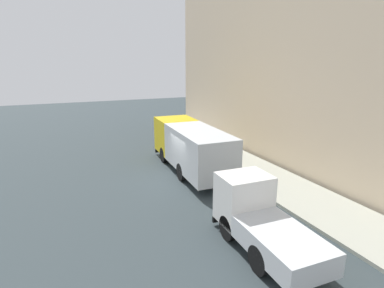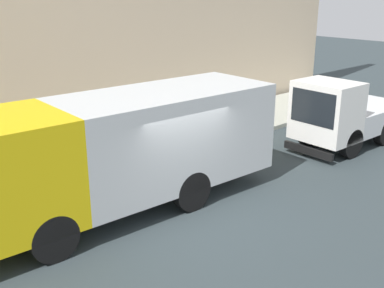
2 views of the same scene
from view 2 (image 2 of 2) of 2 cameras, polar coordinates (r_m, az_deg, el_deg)
ground at (r=11.67m, az=-0.62°, el=-8.33°), size 80.00×80.00×0.00m
sidewalk at (r=15.21m, az=-12.44°, el=-1.89°), size 3.43×30.00×0.15m
large_utility_truck at (r=11.29m, az=-8.81°, el=-0.44°), size 2.74×8.41×2.84m
small_flatbed_truck at (r=16.87m, az=18.02°, el=3.34°), size 2.08×4.95×2.40m
pedestrian_walking at (r=13.24m, az=-18.28°, el=-0.94°), size 0.40×0.40×1.73m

